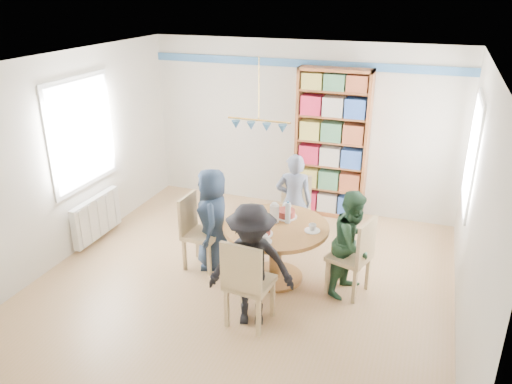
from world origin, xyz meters
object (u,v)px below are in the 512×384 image
at_px(chair_right, 356,253).
at_px(person_near, 251,266).
at_px(chair_near, 246,280).
at_px(chair_far, 296,207).
at_px(person_far, 294,202).
at_px(person_left, 213,219).
at_px(radiator, 97,217).
at_px(bookshelf, 332,146).
at_px(person_right, 353,243).
at_px(chair_left, 196,228).
at_px(dining_table, 276,239).

relative_size(chair_right, person_near, 0.71).
xyz_separation_m(chair_near, person_near, (0.02, 0.10, 0.13)).
bearing_deg(chair_far, person_near, -88.19).
distance_m(chair_far, chair_near, 2.09).
bearing_deg(chair_near, person_far, 90.84).
bearing_deg(person_left, chair_right, 67.38).
height_order(radiator, bookshelf, bookshelf).
distance_m(chair_right, person_right, 0.12).
relative_size(chair_left, person_near, 0.70).
height_order(dining_table, chair_right, chair_right).
relative_size(chair_far, person_left, 0.71).
distance_m(chair_right, person_near, 1.34).
bearing_deg(bookshelf, chair_left, -119.91).
bearing_deg(chair_left, dining_table, 2.25).
distance_m(chair_right, chair_far, 1.48).
bearing_deg(person_left, bookshelf, 131.93).
height_order(radiator, person_right, person_right).
relative_size(radiator, person_left, 0.74).
relative_size(radiator, chair_near, 0.95).
relative_size(chair_right, person_right, 0.77).
relative_size(radiator, person_far, 0.72).
height_order(dining_table, person_left, person_left).
xyz_separation_m(chair_left, person_near, (1.09, -0.88, 0.16)).
distance_m(chair_far, person_far, 0.25).
distance_m(person_far, person_near, 1.80).
xyz_separation_m(radiator, person_left, (1.89, -0.09, 0.33)).
bearing_deg(radiator, chair_right, -1.99).
xyz_separation_m(radiator, chair_near, (2.76, -1.15, 0.23)).
bearing_deg(person_right, person_left, 110.22).
bearing_deg(person_left, chair_far, 119.85).
bearing_deg(chair_right, dining_table, 179.81).
xyz_separation_m(person_near, bookshelf, (0.18, 3.09, 0.44)).
relative_size(radiator, bookshelf, 0.43).
bearing_deg(chair_near, dining_table, 90.17).
height_order(chair_left, person_right, person_right).
bearing_deg(dining_table, chair_left, -177.75).
relative_size(chair_far, person_far, 0.70).
bearing_deg(person_near, bookshelf, 69.30).
bearing_deg(chair_left, chair_near, -42.47).
bearing_deg(chair_right, radiator, 178.01).
bearing_deg(person_far, chair_far, -99.43).
relative_size(person_right, person_near, 0.92).
bearing_deg(radiator, chair_far, 19.02).
bearing_deg(person_far, chair_right, 125.21).
xyz_separation_m(dining_table, person_right, (0.94, 0.04, 0.10)).
relative_size(chair_left, chair_far, 1.02).
xyz_separation_m(radiator, dining_table, (2.76, -0.13, 0.21)).
distance_m(chair_left, person_right, 2.01).
relative_size(person_right, person_far, 0.94).
bearing_deg(person_near, person_far, 74.20).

